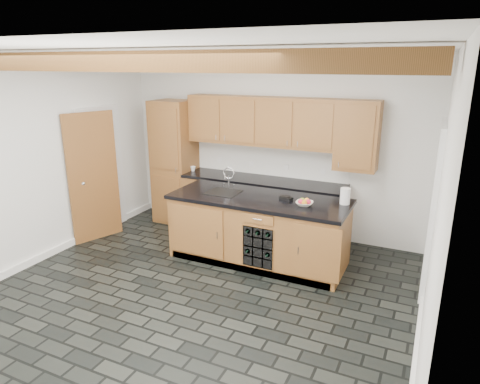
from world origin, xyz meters
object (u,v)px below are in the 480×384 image
at_px(island, 259,229).
at_px(fruit_bowl, 304,204).
at_px(paper_towel, 345,196).
at_px(kitchen_scale, 286,198).

distance_m(island, fruit_bowl, 0.82).
relative_size(island, fruit_bowl, 11.19).
height_order(island, fruit_bowl, fruit_bowl).
relative_size(island, paper_towel, 11.65).
bearing_deg(paper_towel, island, -168.43).
xyz_separation_m(fruit_bowl, paper_towel, (0.45, 0.29, 0.08)).
height_order(island, paper_towel, paper_towel).
relative_size(kitchen_scale, fruit_bowl, 0.87).
distance_m(island, paper_towel, 1.27).
bearing_deg(fruit_bowl, paper_towel, 32.47).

